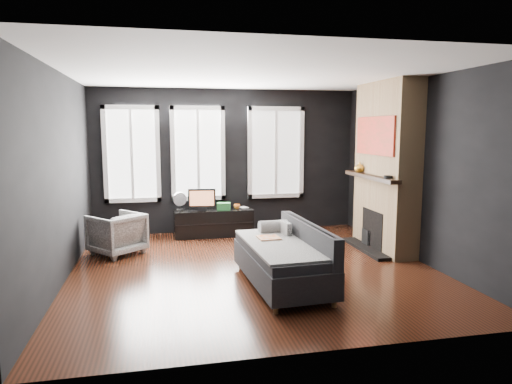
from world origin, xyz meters
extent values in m
plane|color=black|center=(0.00, 0.00, 0.00)|extent=(5.00, 5.00, 0.00)
plane|color=white|center=(0.00, 0.00, 2.70)|extent=(5.00, 5.00, 0.00)
cube|color=black|center=(0.00, 2.50, 1.35)|extent=(5.00, 0.02, 2.70)
cube|color=black|center=(-2.50, 0.00, 1.35)|extent=(0.02, 5.00, 2.70)
cube|color=black|center=(2.50, 0.00, 1.35)|extent=(0.02, 5.00, 2.70)
cube|color=gray|center=(0.38, -0.29, 0.57)|extent=(0.10, 0.30, 0.30)
imported|color=silver|center=(-1.95, 1.18, 0.36)|extent=(0.96, 0.95, 0.72)
imported|color=orange|center=(0.12, 2.07, 0.55)|extent=(0.13, 0.11, 0.12)
imported|color=#BBAE96|center=(0.18, 2.16, 0.59)|extent=(0.14, 0.06, 0.20)
cube|color=#23672F|center=(-0.13, 2.04, 0.56)|extent=(0.27, 0.20, 0.13)
imported|color=orange|center=(2.05, 1.05, 1.31)|extent=(0.21, 0.22, 0.17)
cylinder|color=black|center=(2.05, 0.05, 1.25)|extent=(0.15, 0.15, 0.04)
camera|label=1|loc=(-1.26, -6.11, 1.97)|focal=32.00mm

